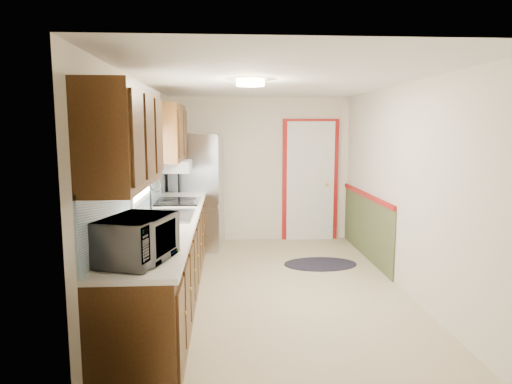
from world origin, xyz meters
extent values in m
cube|color=tan|center=(0.00, 0.00, 0.00)|extent=(3.20, 5.20, 0.12)
cube|color=white|center=(0.00, 0.00, 2.40)|extent=(3.20, 5.20, 0.12)
cube|color=silver|center=(0.00, 2.50, 1.20)|extent=(3.20, 0.10, 2.40)
cube|color=silver|center=(0.00, -2.50, 1.20)|extent=(3.20, 0.10, 2.40)
cube|color=silver|center=(-1.50, 0.00, 1.20)|extent=(0.10, 5.20, 2.40)
cube|color=silver|center=(1.50, 0.00, 1.20)|extent=(0.10, 5.20, 2.40)
cube|color=#39200C|center=(-1.20, -0.30, 0.45)|extent=(0.60, 4.00, 0.90)
cube|color=white|center=(-1.19, -0.30, 0.92)|extent=(0.63, 4.00, 0.04)
cube|color=#59A4D9|center=(-1.49, -0.30, 1.22)|extent=(0.02, 4.00, 0.55)
cube|color=#39200C|center=(-1.32, -1.60, 1.83)|extent=(0.35, 1.40, 0.75)
cube|color=#39200C|center=(-1.32, 1.10, 1.83)|extent=(0.35, 1.20, 0.75)
cube|color=white|center=(-1.49, -0.20, 1.62)|extent=(0.02, 1.00, 0.90)
cube|color=#BD5B23|center=(-1.44, -0.20, 1.97)|extent=(0.05, 1.12, 0.24)
cube|color=#B7B7BC|center=(-1.19, -0.20, 0.95)|extent=(0.52, 0.82, 0.02)
cube|color=white|center=(-1.27, 1.15, 1.38)|extent=(0.45, 0.60, 0.15)
cube|color=maroon|center=(0.85, 2.47, 1.00)|extent=(0.94, 0.05, 2.08)
cube|color=white|center=(0.85, 2.44, 1.00)|extent=(0.80, 0.04, 2.00)
cube|color=#434C2B|center=(1.49, 1.35, 0.45)|extent=(0.02, 2.30, 0.90)
cube|color=maroon|center=(1.48, 1.35, 0.92)|extent=(0.04, 2.30, 0.06)
cylinder|color=#FFD88C|center=(-0.30, -0.20, 2.36)|extent=(0.30, 0.30, 0.06)
imported|color=white|center=(-1.20, -1.89, 1.14)|extent=(0.48, 0.66, 0.40)
cube|color=#B7B7BC|center=(-1.02, 2.05, 0.90)|extent=(0.84, 0.80, 1.80)
cylinder|color=black|center=(-1.27, 1.66, 0.81)|extent=(0.02, 0.02, 1.26)
ellipsoid|color=black|center=(0.74, 0.98, 0.01)|extent=(1.03, 0.68, 0.01)
cube|color=black|center=(-1.19, 0.75, 0.95)|extent=(0.54, 0.65, 0.02)
camera|label=1|loc=(-0.56, -5.11, 1.89)|focal=32.00mm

